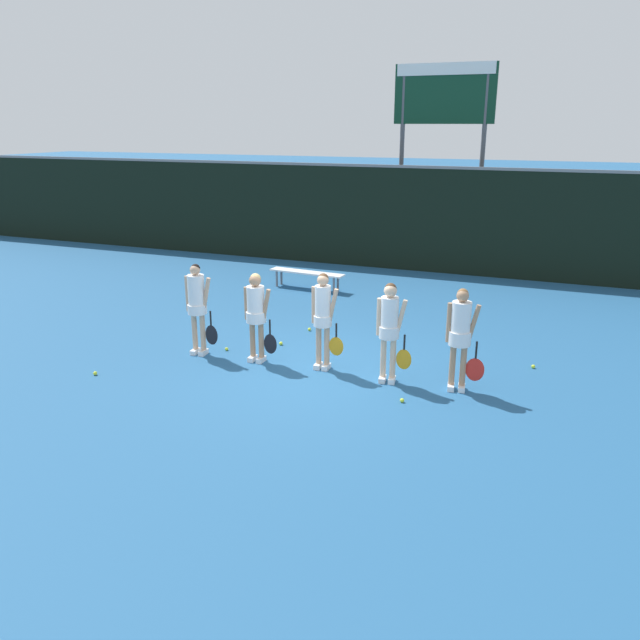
{
  "coord_description": "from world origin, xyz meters",
  "views": [
    {
      "loc": [
        3.94,
        -9.75,
        4.27
      ],
      "look_at": [
        0.08,
        -0.0,
        0.95
      ],
      "focal_mm": 35.0,
      "sensor_mm": 36.0,
      "label": 1
    }
  ],
  "objects_px": {
    "player_3": "(390,324)",
    "tennis_ball_2": "(309,329)",
    "player_2": "(323,314)",
    "player_4": "(461,332)",
    "tennis_ball_5": "(227,349)",
    "tennis_ball_0": "(402,400)",
    "player_1": "(256,310)",
    "player_0": "(197,302)",
    "bench_courtside": "(307,274)",
    "tennis_ball_3": "(95,373)",
    "tennis_ball_4": "(281,343)",
    "scoreboard": "(443,113)",
    "tennis_ball_1": "(533,366)",
    "tennis_ball_6": "(212,333)"
  },
  "relations": [
    {
      "from": "bench_courtside",
      "to": "scoreboard",
      "type": "bearing_deg",
      "value": 67.5
    },
    {
      "from": "tennis_ball_0",
      "to": "tennis_ball_3",
      "type": "distance_m",
      "value": 5.42
    },
    {
      "from": "player_2",
      "to": "player_4",
      "type": "relative_size",
      "value": 1.02
    },
    {
      "from": "player_3",
      "to": "tennis_ball_2",
      "type": "distance_m",
      "value": 3.24
    },
    {
      "from": "tennis_ball_2",
      "to": "player_4",
      "type": "bearing_deg",
      "value": -29.13
    },
    {
      "from": "bench_courtside",
      "to": "player_1",
      "type": "relative_size",
      "value": 1.26
    },
    {
      "from": "player_0",
      "to": "player_3",
      "type": "relative_size",
      "value": 1.01
    },
    {
      "from": "player_0",
      "to": "tennis_ball_1",
      "type": "xyz_separation_m",
      "value": [
        6.05,
        1.58,
        -1.01
      ]
    },
    {
      "from": "player_0",
      "to": "player_3",
      "type": "distance_m",
      "value": 3.75
    },
    {
      "from": "bench_courtside",
      "to": "tennis_ball_6",
      "type": "bearing_deg",
      "value": -90.47
    },
    {
      "from": "tennis_ball_0",
      "to": "tennis_ball_4",
      "type": "height_order",
      "value": "tennis_ball_4"
    },
    {
      "from": "scoreboard",
      "to": "tennis_ball_2",
      "type": "relative_size",
      "value": 87.24
    },
    {
      "from": "player_3",
      "to": "player_1",
      "type": "bearing_deg",
      "value": 170.91
    },
    {
      "from": "player_1",
      "to": "tennis_ball_4",
      "type": "distance_m",
      "value": 1.35
    },
    {
      "from": "player_2",
      "to": "tennis_ball_1",
      "type": "height_order",
      "value": "player_2"
    },
    {
      "from": "player_1",
      "to": "tennis_ball_4",
      "type": "relative_size",
      "value": 23.44
    },
    {
      "from": "player_4",
      "to": "tennis_ball_6",
      "type": "xyz_separation_m",
      "value": [
        -5.29,
        0.96,
        -0.99
      ]
    },
    {
      "from": "bench_courtside",
      "to": "tennis_ball_5",
      "type": "xyz_separation_m",
      "value": [
        0.38,
        -4.98,
        -0.38
      ]
    },
    {
      "from": "player_2",
      "to": "tennis_ball_0",
      "type": "height_order",
      "value": "player_2"
    },
    {
      "from": "tennis_ball_1",
      "to": "tennis_ball_3",
      "type": "xyz_separation_m",
      "value": [
        -7.21,
        -3.2,
        0.0
      ]
    },
    {
      "from": "player_0",
      "to": "tennis_ball_1",
      "type": "height_order",
      "value": "player_0"
    },
    {
      "from": "tennis_ball_2",
      "to": "scoreboard",
      "type": "bearing_deg",
      "value": 82.48
    },
    {
      "from": "scoreboard",
      "to": "player_4",
      "type": "relative_size",
      "value": 3.42
    },
    {
      "from": "player_0",
      "to": "tennis_ball_4",
      "type": "relative_size",
      "value": 24.69
    },
    {
      "from": "tennis_ball_1",
      "to": "tennis_ball_4",
      "type": "xyz_separation_m",
      "value": [
        -4.81,
        -0.56,
        0.0
      ]
    },
    {
      "from": "player_1",
      "to": "tennis_ball_5",
      "type": "relative_size",
      "value": 25.35
    },
    {
      "from": "tennis_ball_0",
      "to": "tennis_ball_6",
      "type": "distance_m",
      "value": 4.91
    },
    {
      "from": "tennis_ball_0",
      "to": "tennis_ball_5",
      "type": "relative_size",
      "value": 1.04
    },
    {
      "from": "tennis_ball_0",
      "to": "tennis_ball_5",
      "type": "xyz_separation_m",
      "value": [
        -3.8,
        1.05,
        -0.0
      ]
    },
    {
      "from": "player_1",
      "to": "tennis_ball_2",
      "type": "bearing_deg",
      "value": 82.4
    },
    {
      "from": "player_1",
      "to": "tennis_ball_1",
      "type": "xyz_separation_m",
      "value": [
        4.84,
        1.51,
        -0.96
      ]
    },
    {
      "from": "player_3",
      "to": "tennis_ball_2",
      "type": "height_order",
      "value": "player_3"
    },
    {
      "from": "player_4",
      "to": "player_0",
      "type": "bearing_deg",
      "value": 172.98
    },
    {
      "from": "tennis_ball_5",
      "to": "tennis_ball_0",
      "type": "bearing_deg",
      "value": -15.46
    },
    {
      "from": "player_3",
      "to": "tennis_ball_4",
      "type": "height_order",
      "value": "player_3"
    },
    {
      "from": "tennis_ball_4",
      "to": "player_0",
      "type": "bearing_deg",
      "value": -140.86
    },
    {
      "from": "player_2",
      "to": "tennis_ball_3",
      "type": "bearing_deg",
      "value": -155.37
    },
    {
      "from": "bench_courtside",
      "to": "player_4",
      "type": "height_order",
      "value": "player_4"
    },
    {
      "from": "tennis_ball_5",
      "to": "tennis_ball_4",
      "type": "bearing_deg",
      "value": 38.49
    },
    {
      "from": "scoreboard",
      "to": "player_4",
      "type": "distance_m",
      "value": 10.89
    },
    {
      "from": "scoreboard",
      "to": "tennis_ball_3",
      "type": "relative_size",
      "value": 86.1
    },
    {
      "from": "scoreboard",
      "to": "player_1",
      "type": "height_order",
      "value": "scoreboard"
    },
    {
      "from": "player_4",
      "to": "tennis_ball_1",
      "type": "xyz_separation_m",
      "value": [
        1.14,
        1.46,
        -0.99
      ]
    },
    {
      "from": "player_0",
      "to": "tennis_ball_1",
      "type": "relative_size",
      "value": 25.56
    },
    {
      "from": "player_2",
      "to": "tennis_ball_1",
      "type": "relative_size",
      "value": 25.57
    },
    {
      "from": "tennis_ball_2",
      "to": "bench_courtside",
      "type": "bearing_deg",
      "value": 113.6
    },
    {
      "from": "tennis_ball_0",
      "to": "tennis_ball_1",
      "type": "height_order",
      "value": "same"
    },
    {
      "from": "bench_courtside",
      "to": "player_3",
      "type": "relative_size",
      "value": 1.21
    },
    {
      "from": "bench_courtside",
      "to": "tennis_ball_0",
      "type": "relative_size",
      "value": 30.79
    },
    {
      "from": "player_1",
      "to": "tennis_ball_5",
      "type": "height_order",
      "value": "player_1"
    }
  ]
}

